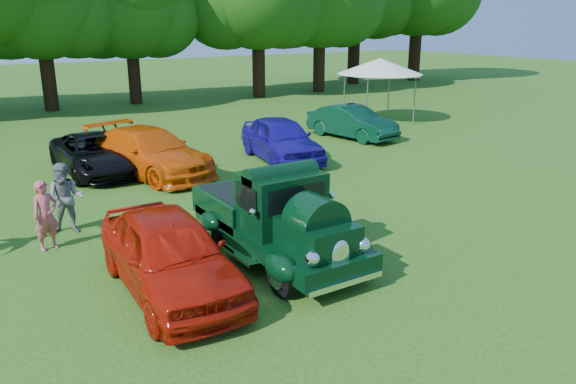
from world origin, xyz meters
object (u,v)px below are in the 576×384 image
hero_pickup (276,220)px  back_car_green (352,122)px  back_car_blue (281,139)px  canopy_tent (380,67)px  spectator_grey (66,198)px  back_car_black (96,154)px  spectator_pink (46,215)px  red_convertible (170,253)px  back_car_orange (150,152)px

hero_pickup → back_car_green: 12.57m
back_car_blue → canopy_tent: canopy_tent is taller
spectator_grey → canopy_tent: canopy_tent is taller
hero_pickup → back_car_blue: bearing=57.3°
back_car_black → spectator_pink: size_ratio=2.93×
spectator_pink → spectator_grey: bearing=35.9°
red_convertible → back_car_orange: bearing=75.1°
back_car_blue → spectator_grey: bearing=-147.9°
hero_pickup → spectator_pink: bearing=143.2°
back_car_black → back_car_green: size_ratio=1.11×
back_car_orange → back_car_green: size_ratio=1.25×
hero_pickup → spectator_pink: size_ratio=3.10×
red_convertible → canopy_tent: (14.98, 11.41, 1.88)m
spectator_pink → back_car_black: bearing=48.8°
hero_pickup → canopy_tent: size_ratio=0.99×
back_car_black → spectator_pink: (-2.54, -5.89, 0.14)m
hero_pickup → back_car_orange: bearing=90.1°
red_convertible → back_car_orange: 8.35m
back_car_black → back_car_green: (10.46, -0.12, 0.04)m
spectator_pink → canopy_tent: 18.48m
spectator_pink → canopy_tent: (16.49, 8.12, 1.85)m
back_car_blue → canopy_tent: bearing=36.4°
spectator_grey → back_car_black: bearing=93.3°
back_car_green → canopy_tent: canopy_tent is taller
red_convertible → spectator_pink: 3.62m
hero_pickup → back_car_orange: size_ratio=0.94×
hero_pickup → red_convertible: hero_pickup is taller
spectator_grey → back_car_orange: bearing=73.8°
back_car_blue → hero_pickup: bearing=-113.1°
back_car_black → canopy_tent: canopy_tent is taller
back_car_black → canopy_tent: (13.95, 2.23, 1.99)m
back_car_green → back_car_blue: bearing=-169.1°
back_car_black → spectator_grey: 5.46m
hero_pickup → back_car_green: bearing=44.0°
canopy_tent → spectator_pink: bearing=-153.8°
red_convertible → canopy_tent: size_ratio=0.90×
back_car_orange → back_car_green: (9.07, 1.06, -0.07)m
hero_pickup → spectator_pink: 4.94m
red_convertible → spectator_grey: 4.19m
red_convertible → back_car_black: size_ratio=0.96×
hero_pickup → spectator_grey: (-3.37, 3.75, 0.03)m
back_car_blue → canopy_tent: 9.19m
back_car_green → red_convertible: bearing=-151.5°
red_convertible → canopy_tent: bearing=39.3°
back_car_green → spectator_grey: (-12.42, -4.97, 0.17)m
spectator_pink → canopy_tent: size_ratio=0.32×
back_car_blue → canopy_tent: (8.03, 4.06, 1.86)m
hero_pickup → back_car_blue: size_ratio=1.07×
hero_pickup → canopy_tent: (12.54, 11.08, 1.81)m
back_car_blue → back_car_green: bearing=30.2°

